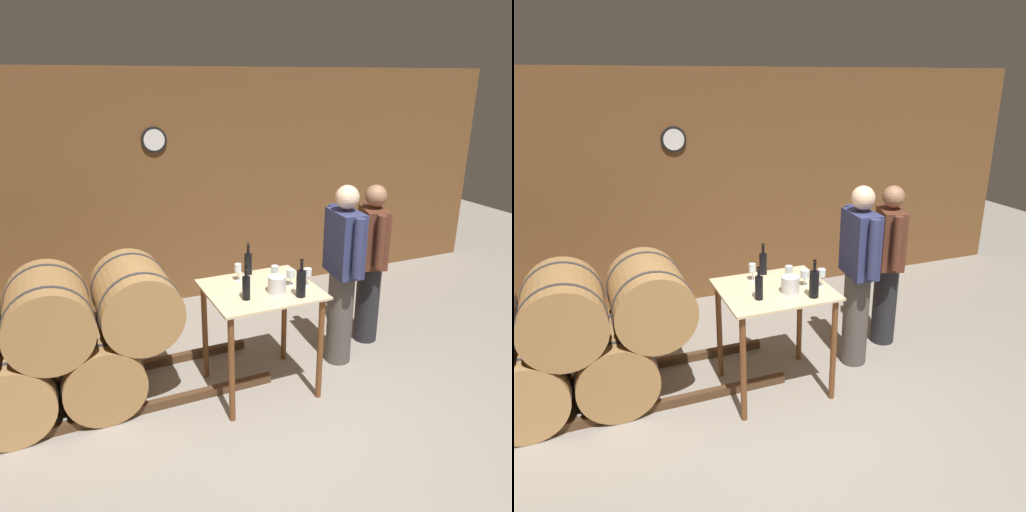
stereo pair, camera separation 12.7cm
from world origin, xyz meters
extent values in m
plane|color=gray|center=(0.00, 0.00, 0.00)|extent=(14.00, 14.00, 0.00)
cube|color=brown|center=(0.00, 2.95, 1.35)|extent=(8.40, 0.05, 2.70)
cylinder|color=black|center=(-0.40, 2.91, 1.94)|extent=(0.28, 0.03, 0.28)
cylinder|color=white|center=(-0.40, 2.89, 1.94)|extent=(0.23, 0.01, 0.23)
cube|color=#4C331E|center=(-2.00, 0.88, 0.04)|extent=(4.16, 0.06, 0.08)
cube|color=#4C331E|center=(-2.00, 1.52, 0.04)|extent=(4.16, 0.06, 0.08)
cylinder|color=#AD7F4C|center=(-2.00, 1.20, 0.32)|extent=(0.64, 0.80, 0.64)
cylinder|color=#38383D|center=(-2.00, 0.96, 0.32)|extent=(0.66, 0.03, 0.66)
cylinder|color=#38383D|center=(-2.00, 1.44, 0.32)|extent=(0.66, 0.03, 0.66)
cylinder|color=#9E7242|center=(-1.33, 1.20, 0.32)|extent=(0.64, 0.80, 0.64)
cylinder|color=#38383D|center=(-1.33, 0.96, 0.32)|extent=(0.66, 0.03, 0.66)
cylinder|color=#38383D|center=(-1.33, 1.44, 0.32)|extent=(0.66, 0.03, 0.66)
cylinder|color=#9E7242|center=(-1.67, 1.20, 0.86)|extent=(0.64, 0.80, 0.64)
cylinder|color=#38383D|center=(-1.67, 0.96, 0.86)|extent=(0.66, 0.03, 0.66)
cylinder|color=#38383D|center=(-1.67, 1.44, 0.86)|extent=(0.66, 0.03, 0.66)
cylinder|color=#9E7242|center=(-1.00, 1.20, 0.86)|extent=(0.64, 0.80, 0.64)
cylinder|color=#38383D|center=(-1.00, 0.96, 0.86)|extent=(0.66, 0.03, 0.66)
cylinder|color=#38383D|center=(-1.00, 1.44, 0.86)|extent=(0.66, 0.03, 0.66)
cube|color=beige|center=(-0.03, 0.84, 0.94)|extent=(0.91, 0.79, 0.02)
cylinder|color=brown|center=(-0.42, 0.50, 0.46)|extent=(0.05, 0.05, 0.93)
cylinder|color=brown|center=(0.36, 0.50, 0.46)|extent=(0.05, 0.05, 0.93)
cylinder|color=brown|center=(-0.42, 1.18, 0.46)|extent=(0.05, 0.05, 0.93)
cylinder|color=brown|center=(0.36, 1.18, 0.46)|extent=(0.05, 0.05, 0.93)
cylinder|color=black|center=(-0.22, 0.69, 1.04)|extent=(0.06, 0.06, 0.19)
cylinder|color=black|center=(-0.22, 0.69, 1.18)|extent=(0.02, 0.02, 0.08)
cylinder|color=black|center=(-0.22, 0.69, 1.20)|extent=(0.03, 0.03, 0.02)
cylinder|color=black|center=(-0.01, 1.17, 1.04)|extent=(0.07, 0.07, 0.19)
cylinder|color=black|center=(-0.01, 1.17, 1.18)|extent=(0.02, 0.02, 0.09)
cylinder|color=black|center=(-0.01, 1.17, 1.22)|extent=(0.03, 0.03, 0.02)
cylinder|color=black|center=(0.20, 0.57, 1.05)|extent=(0.08, 0.08, 0.22)
cylinder|color=black|center=(0.20, 0.57, 1.21)|extent=(0.02, 0.02, 0.10)
cylinder|color=black|center=(0.20, 0.57, 1.25)|extent=(0.03, 0.03, 0.02)
cylinder|color=silver|center=(-0.14, 1.07, 0.95)|extent=(0.06, 0.06, 0.00)
cylinder|color=silver|center=(-0.14, 1.07, 0.99)|extent=(0.01, 0.01, 0.08)
cylinder|color=silver|center=(-0.14, 1.07, 1.06)|extent=(0.06, 0.06, 0.07)
cylinder|color=silver|center=(0.12, 0.90, 0.95)|extent=(0.06, 0.06, 0.00)
cylinder|color=silver|center=(0.12, 0.90, 0.99)|extent=(0.01, 0.01, 0.09)
cylinder|color=silver|center=(0.12, 0.90, 1.07)|extent=(0.06, 0.06, 0.06)
cylinder|color=silver|center=(0.22, 0.80, 0.95)|extent=(0.06, 0.06, 0.00)
cylinder|color=silver|center=(0.22, 0.80, 0.99)|extent=(0.01, 0.01, 0.07)
cylinder|color=silver|center=(0.22, 0.80, 1.05)|extent=(0.07, 0.07, 0.07)
cylinder|color=silver|center=(0.34, 0.73, 0.95)|extent=(0.06, 0.06, 0.00)
cylinder|color=silver|center=(0.34, 0.73, 0.99)|extent=(0.01, 0.01, 0.09)
cylinder|color=silver|center=(0.34, 0.73, 1.07)|extent=(0.07, 0.07, 0.06)
cylinder|color=silver|center=(0.06, 0.72, 1.01)|extent=(0.15, 0.15, 0.14)
cylinder|color=#4C4742|center=(0.84, 0.95, 0.45)|extent=(0.24, 0.24, 0.90)
cube|color=navy|center=(0.84, 0.95, 1.19)|extent=(0.25, 0.42, 0.59)
sphere|color=beige|center=(0.84, 0.95, 1.61)|extent=(0.21, 0.21, 0.21)
cylinder|color=navy|center=(0.86, 1.20, 1.22)|extent=(0.09, 0.09, 0.53)
cylinder|color=navy|center=(0.81, 0.70, 1.22)|extent=(0.09, 0.09, 0.53)
cylinder|color=#232328|center=(1.32, 1.20, 0.42)|extent=(0.24, 0.24, 0.83)
cube|color=#592D1E|center=(1.32, 1.20, 1.12)|extent=(0.34, 0.45, 0.57)
sphere|color=#9E7051|center=(1.32, 1.20, 1.53)|extent=(0.21, 0.21, 0.21)
cylinder|color=#592D1E|center=(1.41, 1.43, 1.15)|extent=(0.09, 0.09, 0.51)
cylinder|color=#592D1E|center=(1.24, 0.96, 1.15)|extent=(0.09, 0.09, 0.51)
camera|label=1|loc=(-1.56, -2.62, 2.60)|focal=35.00mm
camera|label=2|loc=(-1.45, -2.67, 2.60)|focal=35.00mm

